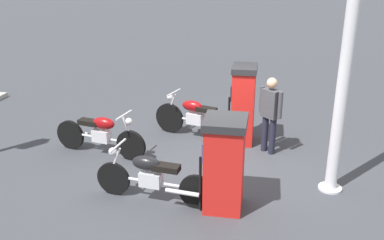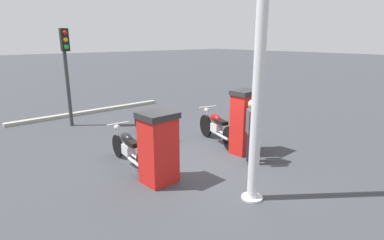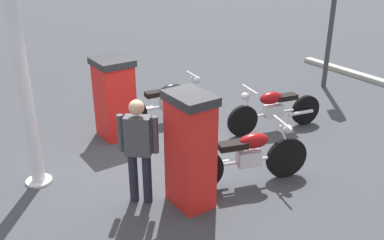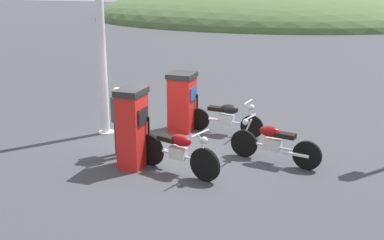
{
  "view_description": "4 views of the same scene",
  "coord_description": "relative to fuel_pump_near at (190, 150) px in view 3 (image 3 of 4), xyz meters",
  "views": [
    {
      "loc": [
        -1.16,
        7.4,
        3.81
      ],
      "look_at": [
        0.56,
        -0.38,
        0.78
      ],
      "focal_mm": 40.9,
      "sensor_mm": 36.0,
      "label": 1
    },
    {
      "loc": [
        -5.34,
        4.64,
        2.95
      ],
      "look_at": [
        0.38,
        -0.17,
        0.95
      ],
      "focal_mm": 28.67,
      "sensor_mm": 36.0,
      "label": 2
    },
    {
      "loc": [
        -3.13,
        -5.85,
        3.62
      ],
      "look_at": [
        0.3,
        -0.36,
        0.79
      ],
      "focal_mm": 40.64,
      "sensor_mm": 36.0,
      "label": 3
    },
    {
      "loc": [
        4.25,
        -9.67,
        3.84
      ],
      "look_at": [
        0.64,
        -0.47,
        0.88
      ],
      "focal_mm": 44.72,
      "sensor_mm": 36.0,
      "label": 4
    }
  ],
  "objects": [
    {
      "name": "ground_plane",
      "position": [
        0.34,
        1.34,
        -0.85
      ],
      "size": [
        120.0,
        120.0,
        0.0
      ],
      "primitive_type": "plane",
      "color": "#383A3F"
    },
    {
      "name": "fuel_pump_near",
      "position": [
        0.0,
        0.0,
        0.0
      ],
      "size": [
        0.56,
        0.73,
        1.68
      ],
      "color": "red",
      "rests_on": "ground"
    },
    {
      "name": "motorcycle_far_pump",
      "position": [
        1.17,
        2.75,
        -0.4
      ],
      "size": [
        2.04,
        0.56,
        0.93
      ],
      "color": "black",
      "rests_on": "ground"
    },
    {
      "name": "motorcycle_extra",
      "position": [
        2.69,
        1.26,
        -0.4
      ],
      "size": [
        2.03,
        0.67,
        0.95
      ],
      "color": "black",
      "rests_on": "ground"
    },
    {
      "name": "fuel_pump_far",
      "position": [
        0.0,
        2.68,
        -0.08
      ],
      "size": [
        0.7,
        0.74,
        1.52
      ],
      "color": "red",
      "rests_on": "ground"
    },
    {
      "name": "motorcycle_near_pump",
      "position": [
        1.01,
        -0.01,
        -0.38
      ],
      "size": [
        2.03,
        0.78,
        0.98
      ],
      "color": "black",
      "rests_on": "ground"
    },
    {
      "name": "attendant_person",
      "position": [
        -0.58,
        0.42,
        0.04
      ],
      "size": [
        0.5,
        0.43,
        1.57
      ],
      "color": "#1E1E2D",
      "rests_on": "ground"
    },
    {
      "name": "canopy_support_pole",
      "position": [
        -1.73,
        1.73,
        1.42
      ],
      "size": [
        0.4,
        0.4,
        4.71
      ],
      "color": "silver",
      "rests_on": "ground"
    }
  ]
}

